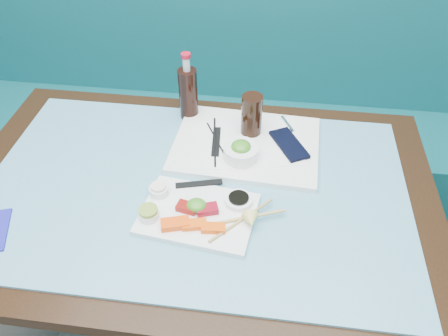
# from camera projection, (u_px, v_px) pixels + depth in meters

# --- Properties ---
(booth_bench) EXTENTS (3.00, 0.56, 1.17)m
(booth_bench) POSITION_uv_depth(u_px,v_px,m) (229.00, 120.00, 2.14)
(booth_bench) COLOR #0E555B
(booth_bench) RESTS_ON ground
(dining_table) EXTENTS (1.40, 0.90, 0.75)m
(dining_table) POSITION_uv_depth(u_px,v_px,m) (196.00, 208.00, 1.33)
(dining_table) COLOR black
(dining_table) RESTS_ON ground
(glass_top) EXTENTS (1.22, 0.76, 0.01)m
(glass_top) POSITION_uv_depth(u_px,v_px,m) (195.00, 188.00, 1.27)
(glass_top) COLOR #5C9EB9
(glass_top) RESTS_ON dining_table
(sashimi_plate) EXTENTS (0.33, 0.25, 0.02)m
(sashimi_plate) POSITION_uv_depth(u_px,v_px,m) (198.00, 214.00, 1.18)
(sashimi_plate) COLOR white
(sashimi_plate) RESTS_ON glass_top
(salmon_left) EXTENTS (0.08, 0.06, 0.02)m
(salmon_left) POSITION_uv_depth(u_px,v_px,m) (175.00, 224.00, 1.13)
(salmon_left) COLOR #FF4C0A
(salmon_left) RESTS_ON sashimi_plate
(salmon_mid) EXTENTS (0.07, 0.04, 0.02)m
(salmon_mid) POSITION_uv_depth(u_px,v_px,m) (194.00, 225.00, 1.13)
(salmon_mid) COLOR #FF560A
(salmon_mid) RESTS_ON sashimi_plate
(salmon_right) EXTENTS (0.06, 0.03, 0.01)m
(salmon_right) POSITION_uv_depth(u_px,v_px,m) (213.00, 228.00, 1.12)
(salmon_right) COLOR #FA530A
(salmon_right) RESTS_ON sashimi_plate
(tuna_left) EXTENTS (0.06, 0.04, 0.02)m
(tuna_left) POSITION_uv_depth(u_px,v_px,m) (187.00, 207.00, 1.17)
(tuna_left) COLOR maroon
(tuna_left) RESTS_ON sashimi_plate
(tuna_right) EXTENTS (0.07, 0.05, 0.02)m
(tuna_right) POSITION_uv_depth(u_px,v_px,m) (207.00, 209.00, 1.17)
(tuna_right) COLOR maroon
(tuna_right) RESTS_ON sashimi_plate
(seaweed_garnish) EXTENTS (0.07, 0.06, 0.03)m
(seaweed_garnish) POSITION_uv_depth(u_px,v_px,m) (196.00, 205.00, 1.17)
(seaweed_garnish) COLOR #3B821E
(seaweed_garnish) RESTS_ON sashimi_plate
(ramekin_wasabi) EXTENTS (0.07, 0.07, 0.02)m
(ramekin_wasabi) POSITION_uv_depth(u_px,v_px,m) (149.00, 215.00, 1.15)
(ramekin_wasabi) COLOR white
(ramekin_wasabi) RESTS_ON sashimi_plate
(wasabi_fill) EXTENTS (0.06, 0.06, 0.01)m
(wasabi_fill) POSITION_uv_depth(u_px,v_px,m) (148.00, 210.00, 1.14)
(wasabi_fill) COLOR olive
(wasabi_fill) RESTS_ON ramekin_wasabi
(ramekin_ginger) EXTENTS (0.06, 0.06, 0.02)m
(ramekin_ginger) POSITION_uv_depth(u_px,v_px,m) (159.00, 190.00, 1.22)
(ramekin_ginger) COLOR white
(ramekin_ginger) RESTS_ON sashimi_plate
(ginger_fill) EXTENTS (0.05, 0.05, 0.01)m
(ginger_fill) POSITION_uv_depth(u_px,v_px,m) (158.00, 187.00, 1.21)
(ginger_fill) COLOR #FFE9D1
(ginger_fill) RESTS_ON ramekin_ginger
(soy_dish) EXTENTS (0.08, 0.08, 0.02)m
(soy_dish) POSITION_uv_depth(u_px,v_px,m) (239.00, 200.00, 1.20)
(soy_dish) COLOR white
(soy_dish) RESTS_ON sashimi_plate
(soy_fill) EXTENTS (0.07, 0.07, 0.01)m
(soy_fill) POSITION_uv_depth(u_px,v_px,m) (239.00, 198.00, 1.19)
(soy_fill) COLOR black
(soy_fill) RESTS_ON soy_dish
(lemon_wedge) EXTENTS (0.05, 0.05, 0.05)m
(lemon_wedge) POSITION_uv_depth(u_px,v_px,m) (251.00, 220.00, 1.12)
(lemon_wedge) COLOR #FFE778
(lemon_wedge) RESTS_ON sashimi_plate
(chopstick_sleeve) EXTENTS (0.14, 0.05, 0.00)m
(chopstick_sleeve) POSITION_uv_depth(u_px,v_px,m) (199.00, 184.00, 1.25)
(chopstick_sleeve) COLOR black
(chopstick_sleeve) RESTS_ON sashimi_plate
(wooden_chopstick_a) EXTENTS (0.25, 0.10, 0.01)m
(wooden_chopstick_a) POSITION_uv_depth(u_px,v_px,m) (238.00, 219.00, 1.15)
(wooden_chopstick_a) COLOR tan
(wooden_chopstick_a) RESTS_ON sashimi_plate
(wooden_chopstick_b) EXTENTS (0.16, 0.17, 0.01)m
(wooden_chopstick_b) POSITION_uv_depth(u_px,v_px,m) (242.00, 220.00, 1.15)
(wooden_chopstick_b) COLOR #A88D4F
(wooden_chopstick_b) RESTS_ON sashimi_plate
(serving_tray) EXTENTS (0.47, 0.36, 0.02)m
(serving_tray) POSITION_uv_depth(u_px,v_px,m) (246.00, 145.00, 1.39)
(serving_tray) COLOR white
(serving_tray) RESTS_ON glass_top
(paper_placemat) EXTENTS (0.38, 0.30, 0.00)m
(paper_placemat) POSITION_uv_depth(u_px,v_px,m) (246.00, 142.00, 1.39)
(paper_placemat) COLOR white
(paper_placemat) RESTS_ON serving_tray
(seaweed_bowl) EXTENTS (0.11, 0.11, 0.04)m
(seaweed_bowl) POSITION_uv_depth(u_px,v_px,m) (241.00, 153.00, 1.32)
(seaweed_bowl) COLOR white
(seaweed_bowl) RESTS_ON serving_tray
(seaweed_salad) EXTENTS (0.07, 0.07, 0.03)m
(seaweed_salad) POSITION_uv_depth(u_px,v_px,m) (241.00, 146.00, 1.30)
(seaweed_salad) COLOR #3E871F
(seaweed_salad) RESTS_ON seaweed_bowl
(cola_glass) EXTENTS (0.08, 0.08, 0.14)m
(cola_glass) POSITION_uv_depth(u_px,v_px,m) (252.00, 115.00, 1.38)
(cola_glass) COLOR black
(cola_glass) RESTS_ON serving_tray
(navy_pouch) EXTENTS (0.13, 0.17, 0.01)m
(navy_pouch) POSITION_uv_depth(u_px,v_px,m) (289.00, 145.00, 1.37)
(navy_pouch) COLOR black
(navy_pouch) RESTS_ON serving_tray
(fork) EXTENTS (0.05, 0.09, 0.01)m
(fork) POSITION_uv_depth(u_px,v_px,m) (288.00, 124.00, 1.45)
(fork) COLOR white
(fork) RESTS_ON serving_tray
(black_chopstick_a) EXTENTS (0.04, 0.24, 0.01)m
(black_chopstick_a) POSITION_uv_depth(u_px,v_px,m) (215.00, 141.00, 1.39)
(black_chopstick_a) COLOR black
(black_chopstick_a) RESTS_ON serving_tray
(black_chopstick_b) EXTENTS (0.10, 0.18, 0.01)m
(black_chopstick_b) POSITION_uv_depth(u_px,v_px,m) (217.00, 141.00, 1.39)
(black_chopstick_b) COLOR black
(black_chopstick_b) RESTS_ON serving_tray
(tray_sleeve) EXTENTS (0.04, 0.15, 0.00)m
(tray_sleeve) POSITION_uv_depth(u_px,v_px,m) (216.00, 142.00, 1.39)
(tray_sleeve) COLOR black
(tray_sleeve) RESTS_ON serving_tray
(cola_bottle_body) EXTENTS (0.08, 0.08, 0.18)m
(cola_bottle_body) POSITION_uv_depth(u_px,v_px,m) (188.00, 94.00, 1.46)
(cola_bottle_body) COLOR black
(cola_bottle_body) RESTS_ON glass_top
(cola_bottle_neck) EXTENTS (0.03, 0.03, 0.05)m
(cola_bottle_neck) POSITION_uv_depth(u_px,v_px,m) (186.00, 64.00, 1.38)
(cola_bottle_neck) COLOR silver
(cola_bottle_neck) RESTS_ON cola_bottle_body
(cola_bottle_cap) EXTENTS (0.03, 0.03, 0.01)m
(cola_bottle_cap) POSITION_uv_depth(u_px,v_px,m) (186.00, 55.00, 1.36)
(cola_bottle_cap) COLOR #B80B21
(cola_bottle_cap) RESTS_ON cola_bottle_neck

